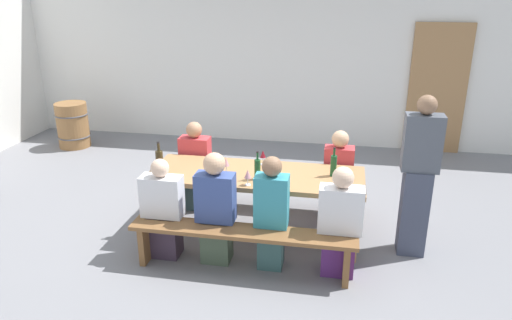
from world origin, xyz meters
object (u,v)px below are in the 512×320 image
at_px(wine_bottle_1, 159,160).
at_px(wine_barrel, 73,125).
at_px(bench_near, 242,238).
at_px(seated_guest_near_2, 271,215).
at_px(wine_glass_2, 263,155).
at_px(standing_host, 418,180).
at_px(wine_glass_0, 248,174).
at_px(bench_far, 267,181).
at_px(seated_guest_near_1, 216,210).
at_px(seated_guest_far_1, 338,178).
at_px(wine_glass_1, 348,172).
at_px(seated_guest_near_0, 163,212).
at_px(seated_guest_near_3, 340,225).
at_px(wooden_door, 437,89).
at_px(tasting_table, 256,179).
at_px(seated_guest_far_0, 196,168).
at_px(wine_bottle_2, 257,169).
at_px(wine_glass_3, 226,162).
at_px(wine_bottle_0, 334,165).

relative_size(wine_bottle_1, wine_barrel, 0.42).
xyz_separation_m(bench_near, seated_guest_near_2, (0.26, 0.15, 0.19)).
height_order(wine_glass_2, standing_host, standing_host).
distance_m(wine_glass_0, wine_barrel, 4.65).
bearing_deg(bench_far, seated_guest_near_1, -103.03).
bearing_deg(wine_barrel, seated_guest_far_1, -23.15).
bearing_deg(wine_bottle_1, wine_glass_1, -0.20).
xyz_separation_m(bench_far, seated_guest_far_1, (0.86, -0.15, 0.17)).
bearing_deg(seated_guest_near_0, seated_guest_near_3, -90.00).
xyz_separation_m(seated_guest_near_0, standing_host, (2.50, 0.53, 0.32)).
distance_m(wooden_door, bench_near, 4.78).
bearing_deg(tasting_table, seated_guest_far_0, 146.57).
xyz_separation_m(wine_glass_2, seated_guest_far_1, (0.84, 0.30, -0.34)).
distance_m(wine_bottle_2, seated_guest_far_0, 1.21).
bearing_deg(seated_guest_near_2, wine_glass_2, 15.42).
height_order(wine_glass_3, wine_barrel, wine_glass_3).
bearing_deg(seated_guest_near_2, seated_guest_near_3, -90.00).
xyz_separation_m(wine_bottle_0, seated_guest_near_1, (-1.11, -0.64, -0.31)).
bearing_deg(wine_barrel, wine_bottle_1, -44.77).
bearing_deg(seated_guest_near_0, seated_guest_far_0, 0.51).
xyz_separation_m(tasting_table, seated_guest_near_3, (0.91, -0.57, -0.16)).
distance_m(wine_bottle_1, seated_guest_near_1, 0.93).
bearing_deg(seated_guest_near_1, wine_bottle_1, 58.21).
height_order(wine_glass_0, wine_barrel, wine_glass_0).
bearing_deg(bench_near, wine_glass_0, 93.14).
relative_size(seated_guest_far_0, seated_guest_far_1, 1.01).
height_order(wine_glass_1, seated_guest_far_0, seated_guest_far_0).
height_order(wooden_door, seated_guest_near_3, wooden_door).
xyz_separation_m(wine_glass_0, seated_guest_near_3, (0.93, -0.23, -0.35)).
height_order(bench_far, seated_guest_near_0, seated_guest_near_0).
height_order(tasting_table, seated_guest_near_0, seated_guest_near_0).
bearing_deg(seated_guest_far_1, wine_glass_3, -61.58).
xyz_separation_m(wine_bottle_1, wine_barrel, (-2.63, 2.61, -0.49)).
bearing_deg(wine_barrel, bench_near, -41.26).
bearing_deg(bench_far, wooden_door, 48.74).
xyz_separation_m(bench_near, seated_guest_near_1, (-0.30, 0.15, 0.19)).
bearing_deg(wine_glass_2, seated_guest_far_0, 161.47).
bearing_deg(seated_guest_near_0, wine_glass_1, -75.92).
height_order(wine_glass_0, wine_glass_2, wine_glass_2).
height_order(tasting_table, wine_glass_0, wine_glass_0).
distance_m(wine_bottle_0, seated_guest_near_2, 0.91).
xyz_separation_m(seated_guest_far_0, wine_barrel, (-2.81, 1.94, -0.15)).
distance_m(wooden_door, seated_guest_far_0, 4.30).
distance_m(tasting_table, standing_host, 1.66).
xyz_separation_m(wine_glass_3, standing_host, (1.96, 0.04, -0.06)).
xyz_separation_m(wooden_door, wine_glass_3, (-2.66, -3.46, -0.17)).
xyz_separation_m(wine_glass_2, seated_guest_near_1, (-0.32, -0.84, -0.31)).
relative_size(wine_glass_1, seated_guest_near_3, 0.15).
xyz_separation_m(seated_guest_near_2, wine_barrel, (-3.93, 3.07, -0.17)).
height_order(bench_near, seated_guest_near_3, seated_guest_near_3).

